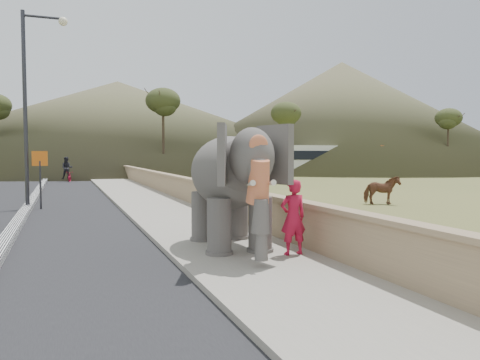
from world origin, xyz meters
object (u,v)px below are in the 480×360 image
Objects in this scene: cow at (382,190)px; motorcyclist at (68,172)px; lamppost at (33,90)px; elephant_and_man at (230,189)px.

motorcyclist is (-13.03, 22.18, 0.19)m from cow.
lamppost is 3.97× the size of motorcyclist.
motorcyclist is (-3.27, 29.28, -0.66)m from elephant_and_man.
elephant_and_man reaches higher than cow.
elephant_and_man is 1.90× the size of motorcyclist.
lamppost is at bearing 114.10° from elephant_and_man.
cow is 0.76× the size of motorcyclist.
lamppost reaches higher than elephant_and_man.
motorcyclist reaches higher than cow.
elephant_and_man is at bearing 144.46° from cow.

